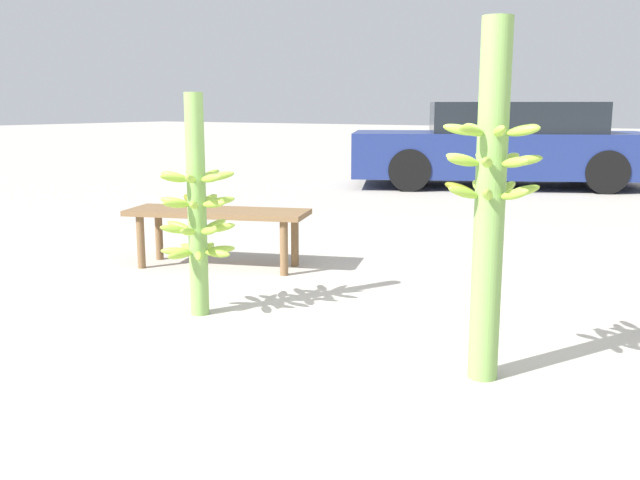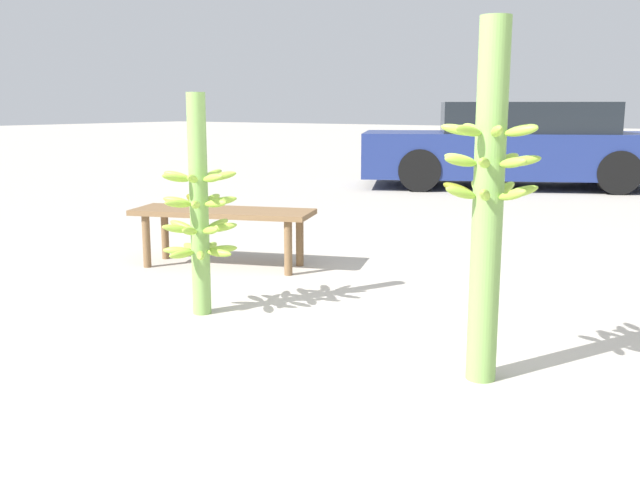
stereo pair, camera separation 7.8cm
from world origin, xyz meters
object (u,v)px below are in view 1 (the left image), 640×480
banana_stalk_left (197,209)px  market_bench (218,218)px  parked_car (503,146)px  banana_stalk_center (490,197)px

banana_stalk_left → market_bench: banana_stalk_left is taller
banana_stalk_left → parked_car: (-0.68, 7.70, -0.00)m
market_bench → parked_car: bearing=69.6°
banana_stalk_left → banana_stalk_center: (1.78, -0.08, 0.20)m
banana_stalk_center → parked_car: bearing=107.6°
market_bench → parked_car: parked_car is taller
banana_stalk_center → banana_stalk_left: bearing=177.5°
banana_stalk_left → parked_car: banana_stalk_left is taller
parked_car → banana_stalk_center: bearing=171.6°
banana_stalk_center → market_bench: bearing=156.0°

